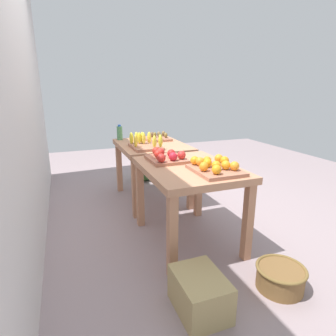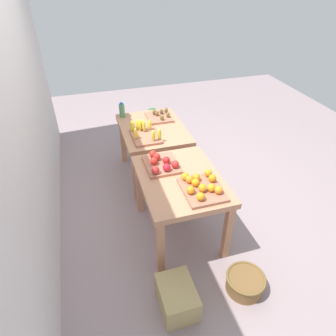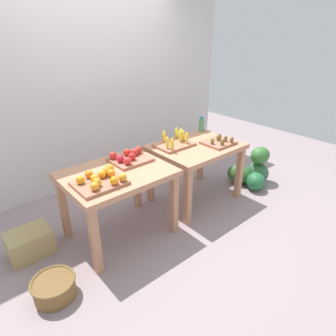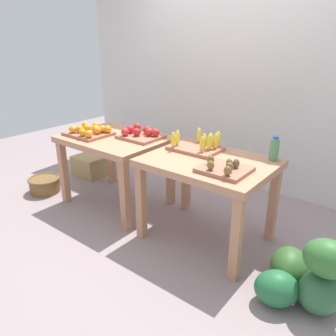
{
  "view_description": "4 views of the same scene",
  "coord_description": "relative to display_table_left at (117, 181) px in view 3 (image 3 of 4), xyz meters",
  "views": [
    {
      "loc": [
        -2.77,
        1.03,
        1.42
      ],
      "look_at": [
        -0.07,
        0.01,
        0.6
      ],
      "focal_mm": 29.92,
      "sensor_mm": 36.0,
      "label": 1
    },
    {
      "loc": [
        -2.79,
        0.79,
        2.53
      ],
      "look_at": [
        -0.08,
        -0.02,
        0.54
      ],
      "focal_mm": 31.96,
      "sensor_mm": 36.0,
      "label": 2
    },
    {
      "loc": [
        -1.83,
        -2.26,
        2.01
      ],
      "look_at": [
        0.08,
        -0.04,
        0.6
      ],
      "focal_mm": 30.96,
      "sensor_mm": 36.0,
      "label": 3
    },
    {
      "loc": [
        1.88,
        -2.22,
        1.67
      ],
      "look_at": [
        0.09,
        0.05,
        0.54
      ],
      "focal_mm": 35.32,
      "sensor_mm": 36.0,
      "label": 4
    }
  ],
  "objects": [
    {
      "name": "ground_plane",
      "position": [
        0.56,
        0.0,
        -0.64
      ],
      "size": [
        8.0,
        8.0,
        0.0
      ],
      "primitive_type": "plane",
      "color": "gray"
    },
    {
      "name": "back_wall",
      "position": [
        0.56,
        1.35,
        0.86
      ],
      "size": [
        4.4,
        0.12,
        3.0
      ],
      "primitive_type": "cube",
      "color": "silver",
      "rests_on": "ground_plane"
    },
    {
      "name": "display_table_left",
      "position": [
        0.0,
        0.0,
        0.0
      ],
      "size": [
        1.04,
        0.8,
        0.75
      ],
      "color": "tan",
      "rests_on": "ground_plane"
    },
    {
      "name": "display_table_right",
      "position": [
        1.12,
        0.0,
        0.0
      ],
      "size": [
        1.04,
        0.8,
        0.75
      ],
      "color": "tan",
      "rests_on": "ground_plane"
    },
    {
      "name": "orange_bin",
      "position": [
        -0.24,
        -0.13,
        0.15
      ],
      "size": [
        0.44,
        0.36,
        0.11
      ],
      "color": "#A96A51",
      "rests_on": "display_table_left"
    },
    {
      "name": "apple_bin",
      "position": [
        0.24,
        0.13,
        0.15
      ],
      "size": [
        0.4,
        0.34,
        0.11
      ],
      "color": "#A96A51",
      "rests_on": "display_table_left"
    },
    {
      "name": "banana_crate",
      "position": [
        0.91,
        0.15,
        0.16
      ],
      "size": [
        0.44,
        0.32,
        0.17
      ],
      "color": "#A96A51",
      "rests_on": "display_table_right"
    },
    {
      "name": "kiwi_bin",
      "position": [
        1.35,
        -0.16,
        0.14
      ],
      "size": [
        0.36,
        0.32,
        0.1
      ],
      "color": "#A96A51",
      "rests_on": "display_table_right"
    },
    {
      "name": "water_bottle",
      "position": [
        1.54,
        0.32,
        0.2
      ],
      "size": [
        0.07,
        0.07,
        0.2
      ],
      "color": "#4C8C59",
      "rests_on": "display_table_right"
    },
    {
      "name": "watermelon_pile",
      "position": [
        2.04,
        -0.24,
        -0.45
      ],
      "size": [
        0.59,
        0.65,
        0.52
      ],
      "color": "#2E613B",
      "rests_on": "ground_plane"
    },
    {
      "name": "wicker_basket",
      "position": [
        -0.87,
        -0.35,
        -0.54
      ],
      "size": [
        0.36,
        0.36,
        0.18
      ],
      "color": "brown",
      "rests_on": "ground_plane"
    },
    {
      "name": "cardboard_produce_box",
      "position": [
        -0.85,
        0.3,
        -0.51
      ],
      "size": [
        0.4,
        0.3,
        0.26
      ],
      "primitive_type": "cube",
      "color": "tan",
      "rests_on": "ground_plane"
    }
  ]
}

